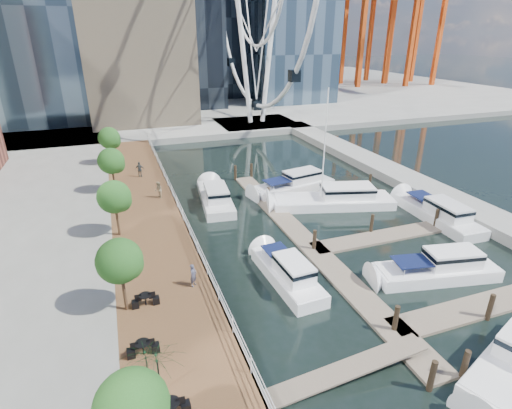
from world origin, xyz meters
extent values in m
plane|color=black|center=(0.00, 0.00, 0.00)|extent=(520.00, 520.00, 0.00)
cube|color=brown|center=(-9.00, 15.00, 0.50)|extent=(6.00, 60.00, 1.00)
cube|color=#595954|center=(-6.00, 15.00, 0.50)|extent=(0.25, 60.00, 1.00)
cube|color=gray|center=(0.00, 102.00, 0.50)|extent=(200.00, 114.00, 1.00)
cube|color=gray|center=(20.00, 20.00, 0.50)|extent=(4.00, 60.00, 1.00)
cube|color=gray|center=(14.00, 52.00, 0.50)|extent=(14.00, 12.00, 1.00)
cube|color=#6D6051|center=(3.00, 10.00, 0.10)|extent=(2.00, 32.00, 0.20)
cube|color=#6D6051|center=(9.00, -2.00, 0.10)|extent=(12.00, 2.00, 0.20)
cube|color=#6D6051|center=(9.00, 8.00, 0.10)|extent=(12.00, 2.00, 0.20)
cube|color=#6D6051|center=(9.00, 18.00, 0.10)|extent=(12.00, 2.00, 0.20)
cylinder|color=white|center=(11.50, 52.00, 14.00)|extent=(0.80, 0.80, 26.00)
cylinder|color=white|center=(16.50, 52.00, 14.00)|extent=(0.80, 0.80, 26.00)
sphere|color=#265B1E|center=(-11.40, -6.00, 4.30)|extent=(2.60, 2.60, 2.60)
cylinder|color=#3F2B1C|center=(-11.40, 4.00, 2.20)|extent=(0.20, 0.20, 2.40)
sphere|color=#265B1E|center=(-11.40, 4.00, 4.30)|extent=(2.60, 2.60, 2.60)
cylinder|color=#3F2B1C|center=(-11.40, 14.00, 2.20)|extent=(0.20, 0.20, 2.40)
sphere|color=#265B1E|center=(-11.40, 14.00, 4.30)|extent=(2.60, 2.60, 2.60)
cylinder|color=#3F2B1C|center=(-11.40, 24.00, 2.20)|extent=(0.20, 0.20, 2.40)
sphere|color=#265B1E|center=(-11.40, 24.00, 4.30)|extent=(2.60, 2.60, 2.60)
cylinder|color=#3F2B1C|center=(-11.40, 34.00, 2.20)|extent=(0.20, 0.20, 2.40)
sphere|color=#265B1E|center=(-11.40, 34.00, 4.30)|extent=(2.60, 2.60, 2.60)
imported|color=#45465D|center=(-7.20, 5.05, 1.78)|extent=(0.65, 0.68, 1.56)
imported|color=gray|center=(-7.41, 20.86, 1.83)|extent=(0.68, 0.85, 1.66)
imported|color=#323A3E|center=(-8.57, 27.98, 1.87)|extent=(1.10, 0.80, 1.74)
imported|color=#0D321A|center=(-10.29, -2.67, 2.15)|extent=(3.35, 3.37, 2.30)
imported|color=black|center=(-10.74, -2.19, 2.07)|extent=(2.70, 2.74, 2.14)
camera|label=1|loc=(-10.71, -16.53, 15.93)|focal=28.00mm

